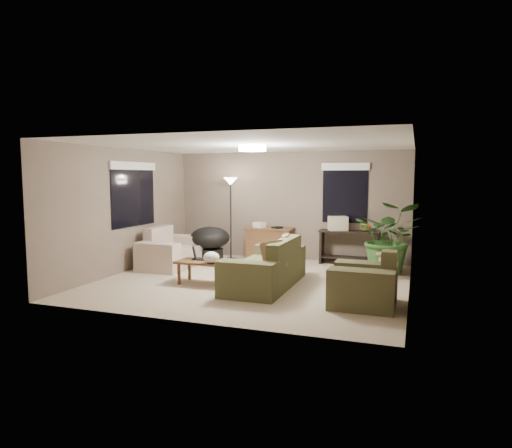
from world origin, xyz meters
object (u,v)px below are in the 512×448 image
(armchair, at_px, (364,286))
(console_table, at_px, (349,245))
(papasan_chair, at_px, (210,241))
(desk, at_px, (269,244))
(houseplant, at_px, (389,245))
(loveseat, at_px, (171,253))
(coffee_table, at_px, (205,264))
(main_sofa, at_px, (267,270))
(floor_lamp, at_px, (231,191))
(cat_scratching_post, at_px, (382,268))

(armchair, bearing_deg, console_table, 102.19)
(console_table, xyz_separation_m, papasan_chair, (-3.03, -0.72, 0.03))
(desk, bearing_deg, houseplant, -12.57)
(loveseat, bearing_deg, desk, 39.81)
(coffee_table, bearing_deg, main_sofa, 10.32)
(main_sofa, bearing_deg, floor_lamp, 126.31)
(coffee_table, bearing_deg, houseplant, 33.59)
(console_table, bearing_deg, loveseat, -157.07)
(loveseat, distance_m, armchair, 4.56)
(console_table, height_order, cat_scratching_post, console_table)
(console_table, relative_size, papasan_chair, 1.22)
(cat_scratching_post, bearing_deg, floor_lamp, 164.69)
(console_table, bearing_deg, coffee_table, -129.02)
(houseplant, bearing_deg, main_sofa, -136.79)
(papasan_chair, bearing_deg, houseplant, 0.90)
(main_sofa, distance_m, console_table, 2.72)
(main_sofa, xyz_separation_m, papasan_chair, (-1.96, 1.78, 0.17))
(loveseat, relative_size, papasan_chair, 1.50)
(console_table, relative_size, floor_lamp, 0.68)
(console_table, height_order, papasan_chair, papasan_chair)
(floor_lamp, distance_m, houseplant, 3.74)
(cat_scratching_post, bearing_deg, console_table, 122.45)
(armchair, height_order, cat_scratching_post, armchair)
(desk, xyz_separation_m, papasan_chair, (-1.21, -0.67, 0.09))
(houseplant, bearing_deg, floor_lamp, 174.34)
(coffee_table, relative_size, houseplant, 0.69)
(main_sofa, distance_m, cat_scratching_post, 2.25)
(houseplant, bearing_deg, coffee_table, -146.41)
(loveseat, distance_m, console_table, 3.88)
(main_sofa, xyz_separation_m, desk, (-0.75, 2.45, 0.08))
(coffee_table, distance_m, desk, 2.68)
(papasan_chair, bearing_deg, loveseat, -124.42)
(loveseat, height_order, papasan_chair, loveseat)
(papasan_chair, xyz_separation_m, floor_lamp, (0.34, 0.42, 1.13))
(houseplant, bearing_deg, desk, 167.43)
(loveseat, xyz_separation_m, armchair, (4.25, -1.65, 0.00))
(main_sofa, distance_m, coffee_table, 1.14)
(armchair, distance_m, floor_lamp, 4.60)
(main_sofa, height_order, papasan_chair, main_sofa)
(loveseat, distance_m, papasan_chair, 0.98)
(loveseat, xyz_separation_m, desk, (1.75, 1.46, 0.08))
(floor_lamp, bearing_deg, console_table, 6.41)
(main_sofa, bearing_deg, coffee_table, -169.68)
(loveseat, relative_size, floor_lamp, 0.84)
(loveseat, xyz_separation_m, console_table, (3.57, 1.51, 0.14))
(papasan_chair, height_order, cat_scratching_post, papasan_chair)
(loveseat, bearing_deg, console_table, 22.93)
(console_table, bearing_deg, floor_lamp, -173.59)
(main_sofa, relative_size, armchair, 2.20)
(papasan_chair, bearing_deg, armchair, -33.32)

